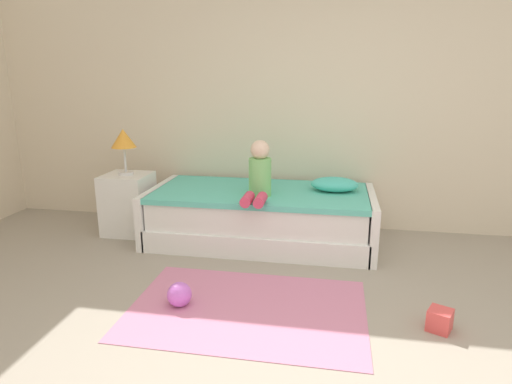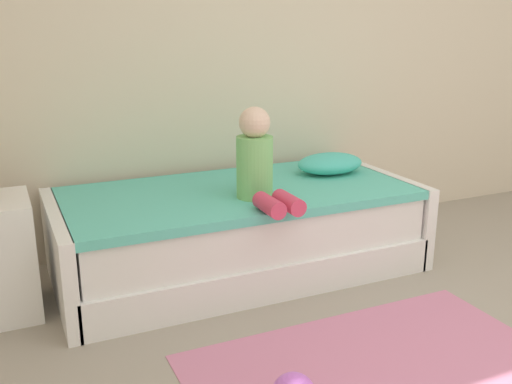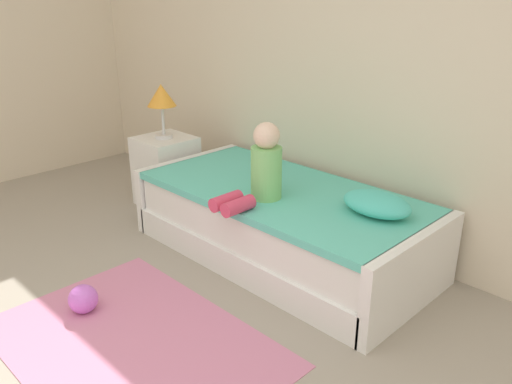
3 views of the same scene
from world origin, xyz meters
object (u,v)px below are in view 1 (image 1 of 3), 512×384
Objects in this scene: nightstand at (128,204)px; table_lamp at (123,141)px; pillow at (334,184)px; child_figure at (259,175)px; toy_block at (440,320)px; bed at (261,216)px; toy_ball at (179,294)px.

nightstand is 0.64m from table_lamp.
table_lamp is 1.02× the size of pillow.
table_lamp is at bearing 170.57° from child_figure.
pillow is 1.66m from toy_block.
table_lamp reaches higher than bed.
table_lamp is 3.15m from toy_block.
toy_block is at bearing 0.13° from toy_ball.
child_figure is 1.85m from toy_block.
pillow reaches higher than toy_block.
nightstand reaches higher than bed.
toy_block is (0.68, -1.43, -0.50)m from pillow.
toy_ball is at bearing -104.30° from bed.
bed is 1.92m from toy_block.
bed reaches higher than toy_ball.
nightstand is at bearing 153.85° from toy_block.
bed reaches higher than toy_block.
child_figure is at bearing -153.42° from pillow.
table_lamp is (-1.35, -0.00, 0.69)m from bed.
bed is at bearing 0.01° from nightstand.
nightstand is 3.03m from toy_block.
child_figure is at bearing 140.52° from toy_block.
toy_block is (1.70, 0.00, -0.02)m from toy_ball.
toy_block is (2.71, -1.33, -0.23)m from nightstand.
toy_ball is (1.01, -1.34, -0.85)m from table_lamp.
table_lamp is 0.88× the size of child_figure.
nightstand is at bearing 0.00° from table_lamp.
nightstand is at bearing 170.57° from child_figure.
pillow is at bearing 26.58° from child_figure.
nightstand is 1.45m from child_figure.
toy_ball is 1.71m from toy_block.
pillow is at bearing 2.82° from nightstand.
bed is at bearing 135.67° from toy_block.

